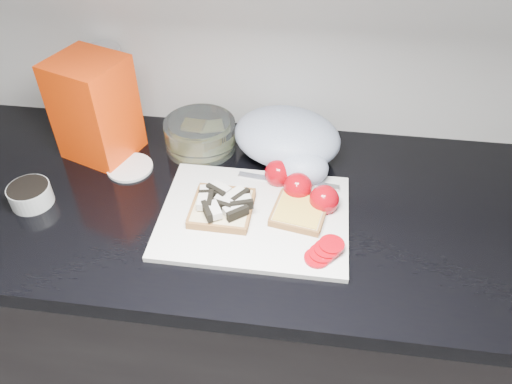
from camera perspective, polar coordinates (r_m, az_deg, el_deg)
base_cabinet at (r=1.49m, az=-5.56°, el=-13.84°), size 3.50×0.60×0.86m
countertop at (r=1.15m, az=-7.00°, el=-1.04°), size 3.50×0.64×0.04m
cutting_board at (r=1.07m, az=-0.22°, el=-2.82°), size 0.40×0.30×0.01m
bread_left at (r=1.07m, az=-3.88°, el=-1.59°), size 0.14×0.14×0.04m
bread_right at (r=1.06m, az=4.97°, el=-2.29°), size 0.13×0.13×0.02m
tomato_slices at (r=0.99m, az=7.82°, el=-6.72°), size 0.09×0.09×0.02m
knife at (r=1.14m, az=5.15°, el=1.01°), size 0.23×0.04×0.01m
seed_tub at (r=1.20m, az=-24.41°, el=-0.20°), size 0.09×0.09×0.05m
tub_lid at (r=1.24m, az=-14.22°, el=2.73°), size 0.12×0.12×0.01m
glass_bowl at (r=1.26m, az=-6.39°, el=6.48°), size 0.18×0.18×0.07m
bread_bag at (r=1.25m, az=-17.93°, el=9.08°), size 0.20×0.19×0.25m
steel_canister at (r=1.34m, az=-16.43°, el=11.17°), size 0.09×0.09×0.22m
grocery_bag at (r=1.20m, az=3.78°, el=5.87°), size 0.31×0.29×0.12m
whole_tomatoes at (r=1.11m, az=5.03°, el=0.66°), size 0.17×0.14×0.07m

